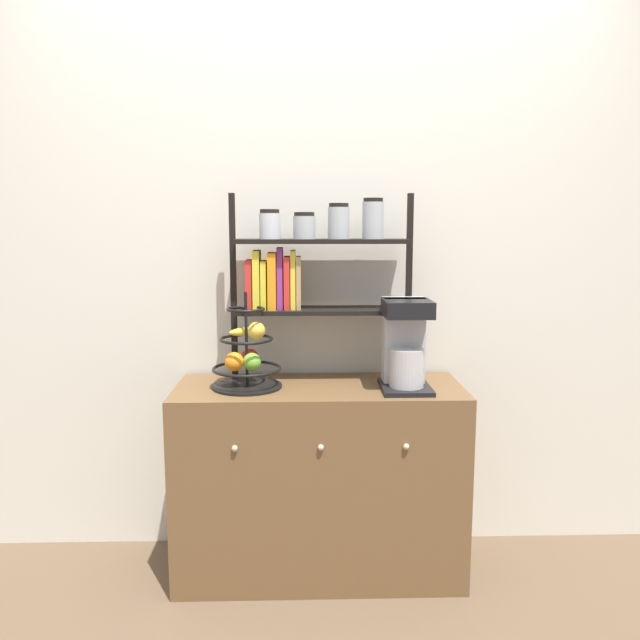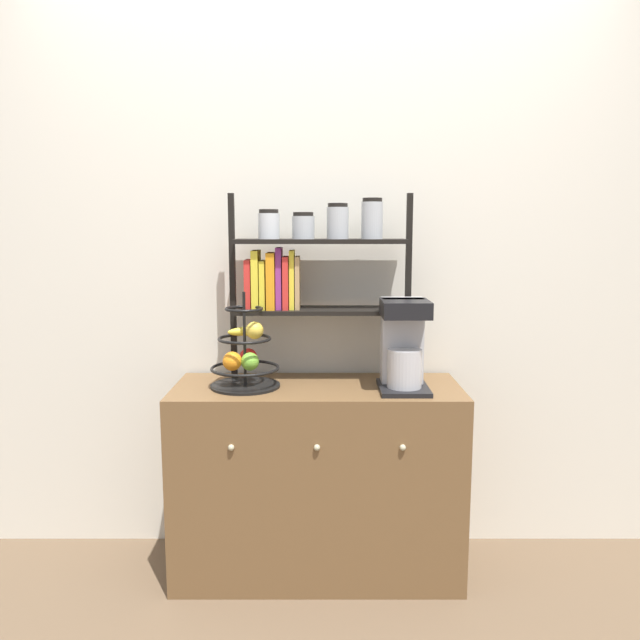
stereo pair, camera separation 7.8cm
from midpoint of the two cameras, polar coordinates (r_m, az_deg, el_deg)
The scene contains 6 objects.
ground_plane at distance 2.65m, azimuth 0.81°, elevation -24.21°, with size 12.00×12.00×0.00m, color brown.
wall_back at distance 2.74m, azimuth 0.75°, elevation 5.74°, with size 7.00×0.05×2.60m, color silver.
sideboard at distance 2.67m, azimuth 0.77°, elevation -14.33°, with size 1.16×0.48×0.79m.
coffee_maker at distance 2.49m, azimuth 8.68°, elevation -2.19°, with size 0.19×0.25×0.36m.
fruit_stand at distance 2.51m, azimuth -5.80°, elevation -3.35°, with size 0.28×0.28×0.39m.
shelf_hutch at distance 2.58m, azimuth -0.48°, elevation 5.05°, with size 0.75×0.20×0.77m.
Camera 2 is at (0.01, -2.23, 1.43)m, focal length 35.00 mm.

